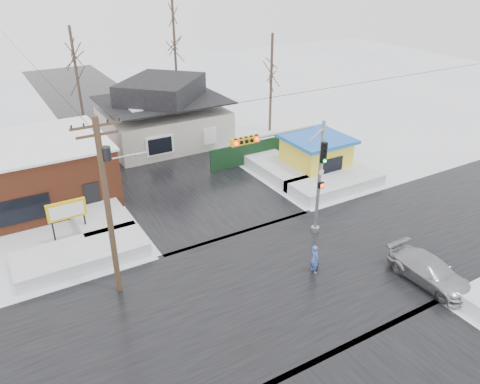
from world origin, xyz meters
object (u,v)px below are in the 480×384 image
utility_pole (108,199)px  marquee_sign (67,211)px  traffic_signal (299,168)px  kiosk (316,154)px  car (430,271)px  pedestrian (315,259)px

utility_pole → marquee_sign: bearing=100.1°
utility_pole → marquee_sign: utility_pole is taller
traffic_signal → utility_pole: size_ratio=0.78×
kiosk → car: kiosk is taller
marquee_sign → pedestrian: (10.33, -9.72, -1.11)m
kiosk → car: size_ratio=1.00×
utility_pole → kiosk: 18.95m
traffic_signal → pedestrian: 5.03m
kiosk → car: 14.37m
marquee_sign → pedestrian: 14.23m
traffic_signal → utility_pole: utility_pole is taller
marquee_sign → car: size_ratio=0.55×
utility_pole → kiosk: bearing=20.4°
traffic_signal → pedestrian: traffic_signal is taller
pedestrian → car: (4.52, -3.65, -0.14)m
utility_pole → marquee_sign: size_ratio=3.53×
utility_pole → car: bearing=-28.2°
traffic_signal → car: traffic_signal is taller
marquee_sign → pedestrian: bearing=-43.3°
kiosk → pedestrian: 13.10m
pedestrian → marquee_sign: bearing=49.7°
traffic_signal → car: 8.57m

